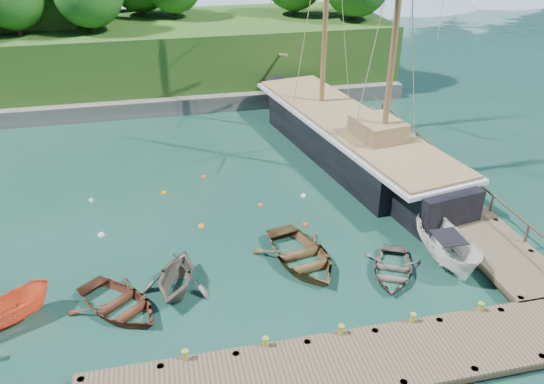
{
  "coord_description": "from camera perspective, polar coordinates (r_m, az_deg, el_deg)",
  "views": [
    {
      "loc": [
        -3.97,
        -19.53,
        15.41
      ],
      "look_at": [
        1.33,
        4.22,
        2.0
      ],
      "focal_mm": 35.0,
      "sensor_mm": 36.0,
      "label": 1
    }
  ],
  "objects": [
    {
      "name": "mooring_buoy_0",
      "position": [
        29.27,
        -17.89,
        -4.49
      ],
      "size": [
        0.36,
        0.36,
        0.36
      ],
      "primitive_type": "sphere",
      "color": "white",
      "rests_on": "ground"
    },
    {
      "name": "mooring_buoy_2",
      "position": [
        30.5,
        -1.26,
        -1.5
      ],
      "size": [
        0.29,
        0.29,
        0.29
      ],
      "primitive_type": "sphere",
      "color": "#D25C1E",
      "rests_on": "ground"
    },
    {
      "name": "bollard_3",
      "position": [
        22.94,
        14.64,
        -14.52
      ],
      "size": [
        0.26,
        0.26,
        0.45
      ],
      "primitive_type": "cylinder",
      "color": "olive",
      "rests_on": "ground"
    },
    {
      "name": "rowboat_3",
      "position": [
        25.83,
        12.75,
        -8.62
      ],
      "size": [
        4.12,
        4.63,
        0.79
      ],
      "primitive_type": "imported",
      "rotation": [
        0.0,
        0.0,
        -0.45
      ],
      "color": "#605850",
      "rests_on": "ground"
    },
    {
      "name": "headland",
      "position": [
        52.6,
        -23.01,
        15.88
      ],
      "size": [
        51.0,
        19.31,
        12.9
      ],
      "color": "#474744",
      "rests_on": "ground"
    },
    {
      "name": "rowboat_0",
      "position": [
        24.16,
        -16.04,
        -12.15
      ],
      "size": [
        5.24,
        5.41,
        0.91
      ],
      "primitive_type": "imported",
      "rotation": [
        0.0,
        0.0,
        0.69
      ],
      "color": "#502819",
      "rests_on": "ground"
    },
    {
      "name": "bollard_0",
      "position": [
        21.11,
        -9.12,
        -18.5
      ],
      "size": [
        0.26,
        0.26,
        0.45
      ],
      "primitive_type": "cylinder",
      "color": "olive",
      "rests_on": "ground"
    },
    {
      "name": "mooring_buoy_4",
      "position": [
        32.4,
        -11.55,
        -0.18
      ],
      "size": [
        0.34,
        0.34,
        0.34
      ],
      "primitive_type": "sphere",
      "color": "#E36A00",
      "rests_on": "ground"
    },
    {
      "name": "mooring_buoy_1",
      "position": [
        28.82,
        -7.61,
        -3.75
      ],
      "size": [
        0.36,
        0.36,
        0.36
      ],
      "primitive_type": "sphere",
      "color": "orange",
      "rests_on": "ground"
    },
    {
      "name": "cabin_boat_white",
      "position": [
        27.32,
        18.04,
        -7.13
      ],
      "size": [
        1.93,
        5.01,
        1.93
      ],
      "primitive_type": "imported",
      "rotation": [
        0.0,
        0.0,
        -0.01
      ],
      "color": "white",
      "rests_on": "ground"
    },
    {
      "name": "bollard_4",
      "position": [
        24.27,
        21.16,
        -12.95
      ],
      "size": [
        0.26,
        0.26,
        0.45
      ],
      "primitive_type": "cylinder",
      "color": "olive",
      "rests_on": "ground"
    },
    {
      "name": "mooring_buoy_6",
      "position": [
        32.75,
        -18.86,
        -0.9
      ],
      "size": [
        0.28,
        0.28,
        0.28
      ],
      "primitive_type": "sphere",
      "color": "silver",
      "rests_on": "ground"
    },
    {
      "name": "motorboat_orange",
      "position": [
        25.16,
        -26.55,
        -12.61
      ],
      "size": [
        4.11,
        3.03,
        1.49
      ],
      "primitive_type": "imported",
      "rotation": [
        0.0,
        0.0,
        2.03
      ],
      "color": "#F3582D",
      "rests_on": "ground"
    },
    {
      "name": "mooring_buoy_3",
      "position": [
        31.51,
        3.39,
        -0.48
      ],
      "size": [
        0.35,
        0.35,
        0.35
      ],
      "primitive_type": "sphere",
      "color": "silver",
      "rests_on": "ground"
    },
    {
      "name": "dock_near",
      "position": [
        20.73,
        8.71,
        -17.83
      ],
      "size": [
        20.0,
        3.2,
        1.1
      ],
      "color": "#453A29",
      "rests_on": "ground"
    },
    {
      "name": "schooner",
      "position": [
        36.4,
        8.19,
        5.47
      ],
      "size": [
        8.68,
        27.81,
        20.58
      ],
      "rotation": [
        0.0,
        0.0,
        0.18
      ],
      "color": "black",
      "rests_on": "ground"
    },
    {
      "name": "rowboat_2",
      "position": [
        25.97,
        3.15,
        -7.58
      ],
      "size": [
        4.72,
        5.83,
        1.07
      ],
      "primitive_type": "imported",
      "rotation": [
        0.0,
        0.0,
        0.22
      ],
      "color": "brown",
      "rests_on": "ground"
    },
    {
      "name": "mooring_buoy_7",
      "position": [
        28.77,
        3.62,
        -3.59
      ],
      "size": [
        0.32,
        0.32,
        0.32
      ],
      "primitive_type": "sphere",
      "color": "red",
      "rests_on": "ground"
    },
    {
      "name": "bollard_1",
      "position": [
        21.32,
        -0.69,
        -17.42
      ],
      "size": [
        0.26,
        0.26,
        0.45
      ],
      "primitive_type": "cylinder",
      "color": "olive",
      "rests_on": "ground"
    },
    {
      "name": "mooring_buoy_5",
      "position": [
        33.88,
        -7.37,
        1.54
      ],
      "size": [
        0.29,
        0.29,
        0.29
      ],
      "primitive_type": "sphere",
      "color": "#F65518",
      "rests_on": "ground"
    },
    {
      "name": "rowboat_1",
      "position": [
        24.67,
        -10.11,
        -10.33
      ],
      "size": [
        4.1,
        4.43,
        1.93
      ],
      "primitive_type": "imported",
      "rotation": [
        0.0,
        0.0,
        -0.3
      ],
      "color": "#5F5A4D",
      "rests_on": "ground"
    },
    {
      "name": "ground",
      "position": [
        25.19,
        -0.87,
        -8.85
      ],
      "size": [
        160.0,
        160.0,
        0.0
      ],
      "primitive_type": "plane",
      "color": "#163529",
      "rests_on": "ground"
    },
    {
      "name": "dock_east",
      "position": [
        34.17,
        15.83,
        1.69
      ],
      "size": [
        3.2,
        24.0,
        1.1
      ],
      "color": "#453A29",
      "rests_on": "ground"
    },
    {
      "name": "bollard_2",
      "position": [
        21.94,
        7.31,
        -16.06
      ],
      "size": [
        0.26,
        0.26,
        0.45
      ],
      "primitive_type": "cylinder",
      "color": "olive",
      "rests_on": "ground"
    }
  ]
}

